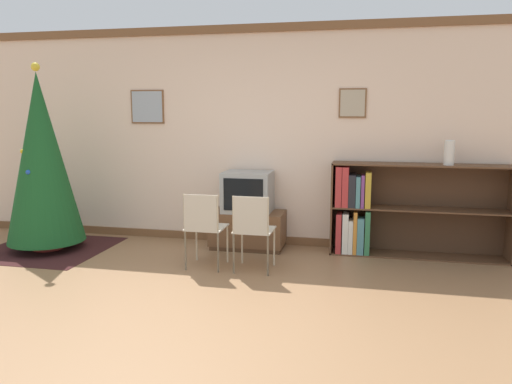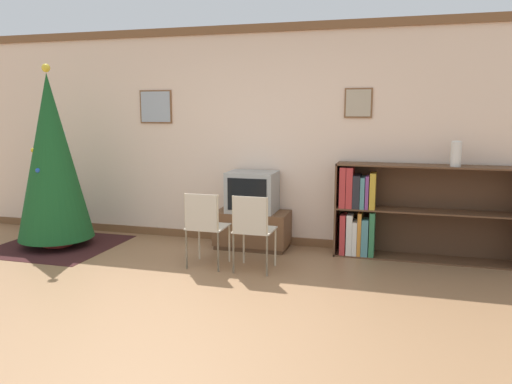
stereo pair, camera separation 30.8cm
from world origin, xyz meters
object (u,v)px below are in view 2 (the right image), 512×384
Objects in this scene: tv_console at (252,229)px; folding_chair_right at (253,228)px; television at (252,192)px; bookshelf at (391,211)px; christmas_tree at (52,158)px; vase at (456,153)px; folding_chair_left at (205,225)px.

tv_console is 1.09× the size of folding_chair_right.
bookshelf is at bearing 2.55° from television.
television is at bearing -177.45° from bookshelf.
christmas_tree is 1.12× the size of bookshelf.
tv_console is 1.54× the size of television.
folding_chair_right is at bearing -73.55° from television.
christmas_tree is 4.70m from vase.
vase is (2.28, 0.02, 0.99)m from tv_console.
folding_chair_left is 0.41× the size of bookshelf.
christmas_tree is at bearing 171.66° from folding_chair_left.
folding_chair_left is at bearing -106.45° from television.
folding_chair_right is 2.34m from vase.
television reaches higher than folding_chair_left.
christmas_tree is 2.60m from tv_console.
folding_chair_left reaches higher than tv_console.
vase is at bearing 0.41° from tv_console.
television is at bearing 73.55° from folding_chair_left.
tv_console is 2.49m from vase.
christmas_tree is 2.70× the size of folding_chair_right.
vase reaches higher than bookshelf.
television is at bearing -90.00° from tv_console.
vase is (2.55, 0.91, 0.75)m from folding_chair_left.
television is at bearing 106.45° from folding_chair_right.
christmas_tree reaches higher than television.
christmas_tree is 2.48m from television.
christmas_tree reaches higher than vase.
vase is at bearing 19.72° from folding_chair_left.
folding_chair_left is at bearing -152.96° from bookshelf.
folding_chair_right is 2.96× the size of vase.
christmas_tree reaches higher than folding_chair_right.
bookshelf is (1.89, 0.97, 0.06)m from folding_chair_left.
television is 0.71× the size of folding_chair_right.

